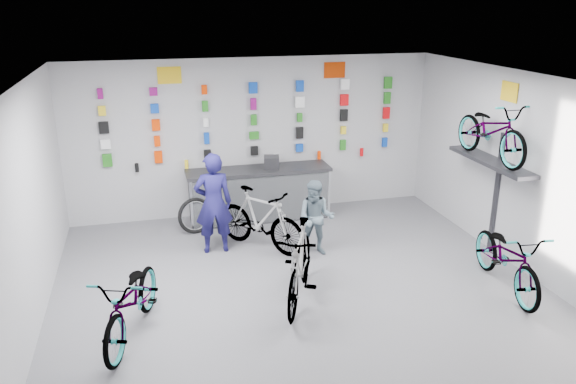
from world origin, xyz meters
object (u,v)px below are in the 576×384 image
object	(u,v)px
bike_left	(132,301)
bike_service	(261,219)
bike_center	(300,264)
counter	(259,195)
clerk	(213,203)
customer	(316,218)
bike_right	(508,258)

from	to	relation	value
bike_left	bike_service	xyz separation A→B (m)	(2.07, 2.16, 0.05)
bike_center	counter	bearing A→B (deg)	112.79
bike_center	clerk	size ratio (longest dim) A/B	1.08
clerk	customer	xyz separation A→B (m)	(1.59, -0.52, -0.22)
bike_left	clerk	world-z (taller)	clerk
counter	bike_center	distance (m)	3.17
bike_right	bike_service	size ratio (longest dim) A/B	1.06
customer	bike_center	bearing A→B (deg)	-90.81
bike_center	bike_service	size ratio (longest dim) A/B	1.04
counter	clerk	world-z (taller)	clerk
bike_center	bike_service	world-z (taller)	bike_center
counter	bike_center	bearing A→B (deg)	-91.68
bike_left	clerk	xyz separation A→B (m)	(1.31, 2.25, 0.37)
bike_service	customer	bearing A→B (deg)	-67.49
bike_right	clerk	xyz separation A→B (m)	(-3.90, 2.35, 0.36)
bike_left	bike_right	size ratio (longest dim) A/B	0.98
customer	counter	bearing A→B (deg)	132.78
bike_center	customer	distance (m)	1.56
counter	bike_service	distance (m)	1.37
clerk	bike_center	bearing A→B (deg)	116.39
bike_left	bike_center	bearing A→B (deg)	26.62
bike_left	customer	xyz separation A→B (m)	(2.90, 1.73, 0.15)
counter	bike_left	size ratio (longest dim) A/B	1.47
bike_left	bike_right	xyz separation A→B (m)	(5.21, -0.10, 0.01)
bike_right	bike_service	distance (m)	3.87
bike_right	clerk	size ratio (longest dim) A/B	1.10
bike_right	customer	bearing A→B (deg)	149.43
bike_left	bike_right	bearing A→B (deg)	17.08
counter	customer	xyz separation A→B (m)	(0.58, -1.76, 0.14)
bike_right	bike_service	world-z (taller)	bike_service
bike_center	bike_right	xyz separation A→B (m)	(2.98, -0.43, -0.06)
counter	bike_left	distance (m)	4.20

